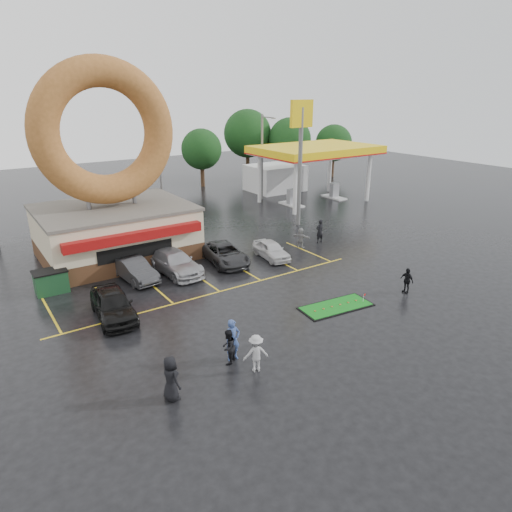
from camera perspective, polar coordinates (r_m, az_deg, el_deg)
ground at (r=24.84m, az=-0.61°, el=-7.17°), size 120.00×120.00×0.00m
donut_shop at (r=33.42m, az=-17.60°, el=7.23°), size 10.20×8.70×13.50m
gas_station at (r=51.40m, az=5.18°, el=11.44°), size 12.30×13.65×5.90m
shell_sign at (r=39.68m, az=5.62°, el=14.23°), size 2.20×0.36×10.60m
streetlight_mid at (r=43.03m, az=-11.86°, el=10.88°), size 0.40×2.21×9.00m
streetlight_right at (r=49.64m, az=0.81°, el=12.47°), size 0.40×2.21×9.00m
tree_far_a at (r=61.96m, az=4.23°, el=14.33°), size 5.60×5.60×8.00m
tree_far_b at (r=64.44m, az=9.67°, el=13.74°), size 4.90×4.90×7.00m
tree_far_c at (r=62.81m, az=-1.07°, el=15.05°), size 6.30×6.30×9.00m
tree_far_d at (r=57.21m, az=-6.83°, el=13.10°), size 4.90×4.90×7.00m
car_black at (r=25.20m, az=-17.45°, el=-5.78°), size 2.26×4.73×1.56m
car_dgrey at (r=29.77m, az=-14.99°, el=-1.65°), size 2.00×4.37×1.39m
car_silver at (r=30.33m, az=-10.15°, el=-0.77°), size 2.53×5.25×1.47m
car_grey at (r=31.66m, az=-3.92°, el=0.28°), size 2.76×5.03×1.34m
car_white at (r=32.51m, az=1.92°, el=0.78°), size 1.90×3.83×1.26m
person_blue at (r=20.51m, az=-2.92°, el=-10.44°), size 0.71×0.47×1.94m
person_blackjkt at (r=20.33m, az=-3.49°, el=-11.29°), size 0.99×0.96×1.61m
person_hoodie at (r=19.78m, az=-0.00°, el=-12.07°), size 1.24×0.95×1.70m
person_bystander at (r=18.43m, az=-10.61°, el=-14.82°), size 0.75×1.01×1.87m
person_cameraman at (r=28.41m, az=18.32°, el=-2.91°), size 0.38×0.90×1.53m
person_walker_near at (r=34.84m, az=5.61°, el=2.28°), size 1.04×1.48×1.54m
person_walker_far at (r=36.07m, az=7.96°, el=3.09°), size 0.68×0.45×1.88m
dumpster at (r=29.64m, az=-24.24°, el=-2.99°), size 1.81×1.21×1.30m
putting_green at (r=25.89m, az=9.97°, el=-6.22°), size 4.31×2.23×0.52m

